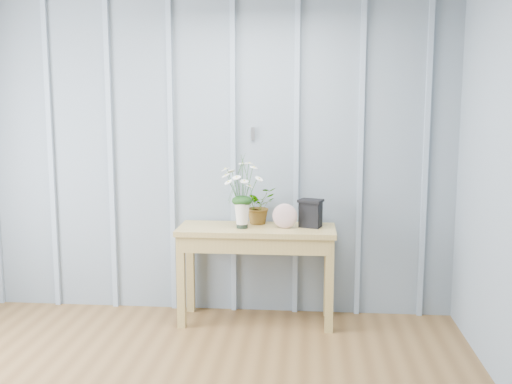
# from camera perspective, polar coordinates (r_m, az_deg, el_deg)

# --- Properties ---
(room_shell) EXTENTS (4.00, 4.50, 2.50)m
(room_shell) POSITION_cam_1_polar(r_m,az_deg,el_deg) (3.50, -9.22, 13.18)
(room_shell) COLOR gray
(room_shell) RESTS_ON ground
(sideboard) EXTENTS (1.20, 0.45, 0.75)m
(sideboard) POSITION_cam_1_polar(r_m,az_deg,el_deg) (4.61, 0.05, -4.76)
(sideboard) COLOR #A58B4B
(sideboard) RESTS_ON ground
(daisy_vase) EXTENTS (0.38, 0.29, 0.55)m
(daisy_vase) POSITION_cam_1_polar(r_m,az_deg,el_deg) (4.49, -1.34, 0.80)
(daisy_vase) COLOR black
(daisy_vase) RESTS_ON sideboard
(spider_plant) EXTENTS (0.34, 0.34, 0.29)m
(spider_plant) POSITION_cam_1_polar(r_m,az_deg,el_deg) (4.69, 0.24, -1.29)
(spider_plant) COLOR #113711
(spider_plant) RESTS_ON sideboard
(felt_disc_vessel) EXTENTS (0.20, 0.07, 0.19)m
(felt_disc_vessel) POSITION_cam_1_polar(r_m,az_deg,el_deg) (4.53, 2.77, -2.30)
(felt_disc_vessel) COLOR #8D4D5B
(felt_disc_vessel) RESTS_ON sideboard
(carved_box) EXTENTS (0.21, 0.18, 0.21)m
(carved_box) POSITION_cam_1_polar(r_m,az_deg,el_deg) (4.59, 5.22, -2.00)
(carved_box) COLOR black
(carved_box) RESTS_ON sideboard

